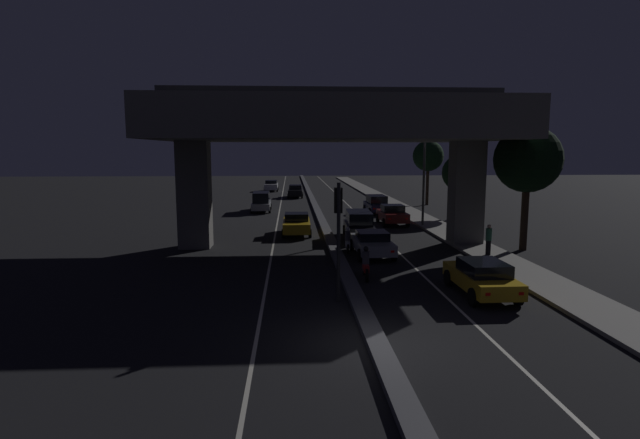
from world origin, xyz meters
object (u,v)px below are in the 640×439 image
Objects in this scene: motorcycle_white_filtering_mid at (348,241)px; pedestrian_on_sidewalk at (489,240)px; car_dark_red_fourth at (392,214)px; car_silver_second_oncoming at (261,201)px; car_silver_second at (372,243)px; car_black_third at (359,224)px; car_white_fourth_oncoming at (271,186)px; car_black_third_oncoming at (295,191)px; car_taxi_yellow_lead at (482,277)px; car_dark_blue_fifth at (377,204)px; motorcycle_red_filtering_near at (366,265)px; car_taxi_yellow_lead_oncoming at (297,224)px; street_lamp at (421,161)px; traffic_light_left_of_median at (338,221)px.

motorcycle_white_filtering_mid is 1.07× the size of pedestrian_on_sidewalk.
car_silver_second_oncoming is at bearing 48.79° from car_dark_red_fourth.
car_black_third is (0.05, 5.58, 0.22)m from car_silver_second.
car_dark_red_fourth is at bearing 18.11° from car_white_fourth_oncoming.
car_black_third_oncoming is (-7.27, 23.07, -0.00)m from car_dark_red_fourth.
car_taxi_yellow_lead is at bearing 178.24° from car_dark_red_fourth.
car_dark_blue_fifth reaches higher than car_black_third_oncoming.
car_white_fourth_oncoming is 2.24× the size of motorcycle_red_filtering_near.
car_black_third is at bearing 68.75° from car_taxi_yellow_lead_oncoming.
car_taxi_yellow_lead is 8.33m from car_silver_second.
car_white_fourth_oncoming is at bearing 12.60° from car_black_third.
car_black_third_oncoming is (3.36, 13.99, -0.18)m from car_silver_second_oncoming.
street_lamp reaches higher than car_white_fourth_oncoming.
car_dark_blue_fifth reaches higher than car_silver_second.
motorcycle_white_filtering_mid is (1.43, 9.23, -2.49)m from traffic_light_left_of_median.
car_white_fourth_oncoming is at bearing -159.02° from car_black_third_oncoming.
pedestrian_on_sidewalk is (6.13, -0.87, 0.27)m from car_silver_second.
motorcycle_red_filtering_near is 1.13× the size of pedestrian_on_sidewalk.
car_taxi_yellow_lead is at bearing 177.95° from car_dark_blue_fifth.
car_silver_second_oncoming is (-3.15, 13.29, 0.23)m from car_taxi_yellow_lead_oncoming.
car_dark_blue_fifth is 17.77m from motorcycle_white_filtering_mid.
motorcycle_red_filtering_near reaches higher than car_silver_second.
motorcycle_white_filtering_mid is (-0.13, 5.96, -0.02)m from motorcycle_red_filtering_near.
car_silver_second_oncoming is at bearing 16.98° from motorcycle_red_filtering_near.
car_dark_red_fourth reaches higher than car_white_fourth_oncoming.
traffic_light_left_of_median reaches higher than motorcycle_white_filtering_mid.
car_silver_second is 1.04× the size of car_dark_blue_fifth.
motorcycle_red_filtering_near is at bearing 6.30° from car_black_third_oncoming.
car_dark_blue_fifth reaches higher than motorcycle_white_filtering_mid.
car_taxi_yellow_lead is (5.73, 0.39, -2.35)m from traffic_light_left_of_median.
traffic_light_left_of_median is at bearing 171.04° from car_black_third.
street_lamp is (7.89, 18.20, 1.83)m from traffic_light_left_of_median.
car_silver_second is at bearing 18.58° from car_silver_second_oncoming.
car_silver_second_oncoming is at bearing 17.76° from car_silver_second.
motorcycle_white_filtering_mid reaches higher than car_silver_second.
pedestrian_on_sidewalk is at bearing 18.01° from car_black_third_oncoming.
car_black_third reaches higher than car_dark_red_fourth.
car_silver_second is 34.70m from car_black_third_oncoming.
car_black_third_oncoming is at bearing 8.68° from car_taxi_yellow_lead.
motorcycle_red_filtering_near is at bearing -174.61° from motorcycle_white_filtering_mid.
traffic_light_left_of_median is 9.67m from motorcycle_white_filtering_mid.
motorcycle_white_filtering_mid is 7.61m from pedestrian_on_sidewalk.
car_silver_second is at bearing 162.46° from car_dark_red_fourth.
car_white_fourth_oncoming is at bearing 20.65° from car_dark_blue_fifth.
street_lamp reaches higher than pedestrian_on_sidewalk.
car_black_third is at bearing -139.12° from street_lamp.
motorcycle_red_filtering_near is (6.07, -49.18, -0.16)m from car_white_fourth_oncoming.
street_lamp reaches higher than traffic_light_left_of_median.
traffic_light_left_of_median is 2.75× the size of pedestrian_on_sidewalk.
car_white_fourth_oncoming is (-7.14, 44.34, 0.07)m from car_silver_second.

